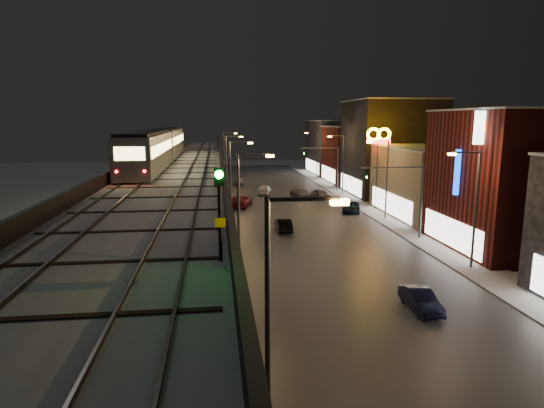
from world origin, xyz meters
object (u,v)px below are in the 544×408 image
subway_train (159,146)px  rail_signal (220,196)px  car_onc_white (301,193)px  car_onc_silver (421,301)px  sign_citgo (488,147)px  car_onc_dark (351,207)px  car_onc_red (321,194)px  car_near_white (283,225)px  car_mid_dark (264,190)px  car_mid_silver (240,201)px  car_far_white (239,181)px

subway_train → rail_signal: (6.40, -37.93, 0.42)m
rail_signal → car_onc_white: bearing=76.4°
car_onc_silver → sign_citgo: sign_citgo is taller
car_onc_dark → car_onc_red: car_onc_red is taller
rail_signal → car_near_white: size_ratio=0.77×
rail_signal → car_onc_white: (12.07, 49.81, -8.12)m
car_onc_silver → car_onc_red: 38.99m
sign_citgo → car_mid_dark: bearing=110.7°
subway_train → car_onc_white: size_ratio=7.55×
car_mid_silver → car_onc_dark: size_ratio=1.18×
car_onc_silver → car_onc_dark: 29.33m
car_mid_dark → car_far_white: car_mid_dark is taller
rail_signal → car_onc_white: size_ratio=0.65×
car_mid_dark → car_onc_white: (4.93, -3.95, 0.01)m
rail_signal → car_far_white: size_ratio=0.80×
car_onc_red → sign_citgo: size_ratio=0.34×
subway_train → rail_signal: subway_train is taller
subway_train → car_onc_dark: size_ratio=7.84×
car_mid_silver → car_onc_silver: bearing=120.1°
subway_train → car_mid_dark: 22.21m
car_mid_silver → car_far_white: size_ratio=1.40×
car_far_white → car_onc_dark: (12.55, -25.62, -0.02)m
car_near_white → sign_citgo: size_ratio=0.34×
car_far_white → car_onc_red: 19.19m
subway_train → car_mid_silver: bearing=34.1°
rail_signal → sign_citgo: (20.60, 18.14, 0.39)m
car_mid_dark → car_onc_red: 9.17m
car_mid_silver → car_onc_white: 10.72m
rail_signal → car_mid_silver: (2.91, 44.24, -8.06)m
car_far_white → car_mid_dark: bearing=105.6°
car_near_white → car_onc_silver: car_near_white is taller
car_mid_dark → sign_citgo: size_ratio=0.39×
car_onc_dark → car_onc_red: size_ratio=1.13×
car_near_white → car_onc_dark: size_ratio=0.88×
rail_signal → sign_citgo: sign_citgo is taller
car_mid_dark → car_onc_red: car_onc_red is taller
car_onc_silver → car_onc_white: car_onc_white is taller
car_mid_silver → car_onc_white: bearing=-133.0°
subway_train → car_onc_dark: 23.99m
car_near_white → car_onc_dark: 12.97m
rail_signal → subway_train: bearing=99.6°
car_mid_dark → car_onc_dark: bearing=131.8°
car_far_white → car_onc_silver: 55.20m
subway_train → car_mid_silver: 13.60m
car_onc_red → car_onc_white: bearing=142.5°
car_mid_silver → subway_train: bearing=49.8°
car_mid_silver → car_onc_white: size_ratio=1.14×
car_onc_silver → car_onc_dark: bearing=81.4°
car_onc_red → subway_train: bearing=-166.5°
car_onc_white → sign_citgo: 33.88m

